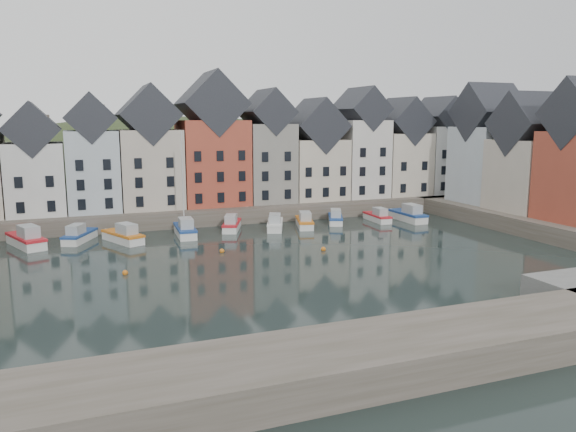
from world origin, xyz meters
TOP-DOWN VIEW (x-y plane):
  - ground at (0.00, 0.00)m, footprint 260.00×260.00m
  - far_quay at (0.00, 30.00)m, footprint 90.00×16.00m
  - right_quay at (37.00, 3.00)m, footprint 14.00×54.00m
  - near_wall at (-10.00, -22.00)m, footprint 50.00×6.00m
  - hillside at (0.02, 56.00)m, footprint 153.60×70.40m
  - far_terrace at (3.21, 28.00)m, footprint 72.37×8.16m
  - right_terrace at (36.00, 8.07)m, footprint 8.30×24.25m
  - mooring_buoys at (-4.00, 5.33)m, footprint 20.50×5.50m
  - boat_a at (-22.72, 17.92)m, footprint 4.54×7.23m
  - boat_b at (-17.48, 18.73)m, footprint 4.11×6.09m
  - boat_c at (-12.90, 16.55)m, footprint 4.33×6.55m
  - boat_d at (-5.91, 17.44)m, footprint 2.37×6.53m
  - boat_e at (0.09, 18.99)m, footprint 3.83×6.04m
  - boat_f at (5.18, 17.44)m, footprint 3.85×6.13m
  - boat_g at (9.18, 17.58)m, footprint 3.44×6.15m
  - boat_h at (14.00, 18.60)m, footprint 3.82×5.79m
  - boat_i at (19.83, 17.75)m, footprint 2.01×5.54m
  - boat_j at (23.83, 16.59)m, footprint 2.14×6.74m

SIDE VIEW (x-z plane):
  - hillside at x=0.02m, z-range -49.96..14.04m
  - ground at x=0.00m, z-range 0.00..0.00m
  - mooring_buoys at x=-4.00m, z-range -0.10..0.40m
  - boat_i at x=19.83m, z-range -0.42..1.67m
  - boat_h at x=14.00m, z-range -0.43..1.70m
  - boat_e at x=0.09m, z-range -0.45..1.77m
  - boat_b at x=-17.48m, z-range -0.46..1.80m
  - boat_f at x=5.18m, z-range -0.46..1.80m
  - boat_g at x=9.18m, z-range -0.46..1.80m
  - boat_c at x=-12.90m, z-range -0.49..1.93m
  - boat_j at x=23.83m, z-range -0.52..2.06m
  - boat_a at x=-22.72m, z-range -0.54..2.12m
  - boat_d at x=-5.91m, z-range -5.35..6.94m
  - far_quay at x=0.00m, z-range 0.00..2.00m
  - right_quay at x=37.00m, z-range 0.00..2.00m
  - near_wall at x=-10.00m, z-range 0.00..2.00m
  - far_terrace at x=3.21m, z-range -0.01..17.76m
  - right_terrace at x=36.00m, z-range 0.73..17.10m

